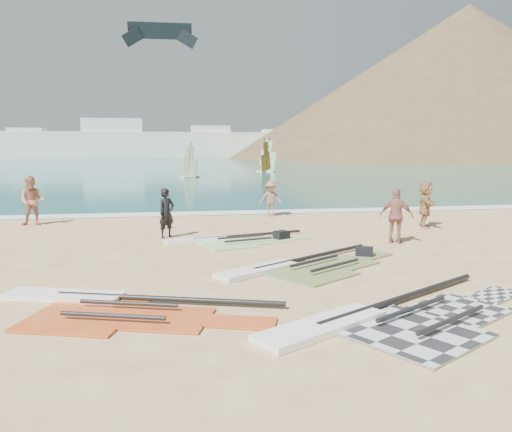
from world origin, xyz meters
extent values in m
plane|color=#DFC282|center=(0.00, 0.00, 0.00)|extent=(300.00, 300.00, 0.00)
cube|color=#0B4C51|center=(0.00, 132.00, 0.00)|extent=(300.00, 240.00, 0.06)
cube|color=white|center=(0.00, 12.30, 0.00)|extent=(300.00, 1.20, 0.04)
cube|color=white|center=(-20.00, 150.00, 4.03)|extent=(160.00, 8.00, 8.00)
cube|color=white|center=(-45.00, 150.00, 4.53)|extent=(10.00, 7.00, 9.00)
cube|color=white|center=(-20.00, 150.00, 6.03)|extent=(18.00, 7.00, 12.00)
cube|color=white|center=(10.00, 150.00, 5.03)|extent=(12.00, 7.00, 10.00)
cube|color=white|center=(35.00, 150.00, 4.53)|extent=(16.00, 7.00, 9.00)
cube|color=white|center=(55.00, 150.00, 5.53)|extent=(10.00, 7.00, 11.00)
cone|color=brown|center=(85.00, 130.00, 0.00)|extent=(143.00, 143.00, 45.00)
cube|color=#28282B|center=(1.54, -3.46, 0.02)|extent=(2.83, 2.90, 0.04)
cube|color=#28282B|center=(3.06, -2.57, 0.02)|extent=(2.06, 2.02, 0.04)
cube|color=#28282B|center=(4.30, -1.84, 0.02)|extent=(1.48, 1.24, 0.04)
cylinder|color=black|center=(2.27, -1.88, 0.10)|extent=(4.44, 2.67, 0.12)
cylinder|color=black|center=(2.01, -2.74, 0.16)|extent=(1.85, 1.13, 0.09)
cylinder|color=black|center=(2.40, -3.40, 0.16)|extent=(1.85, 1.13, 0.09)
cube|color=white|center=(0.18, -3.10, 0.06)|extent=(2.65, 1.95, 0.12)
cube|color=#67C423|center=(-0.58, 4.70, 0.02)|extent=(1.98, 2.09, 0.04)
cube|color=#67C423|center=(0.76, 5.08, 0.02)|extent=(1.48, 1.42, 0.04)
cube|color=#67C423|center=(1.84, 5.39, 0.02)|extent=(1.14, 0.79, 0.04)
cylinder|color=black|center=(0.29, 5.76, 0.10)|extent=(3.86, 1.19, 0.10)
cylinder|color=black|center=(-0.08, 5.16, 0.16)|extent=(1.60, 0.52, 0.07)
cylinder|color=black|center=(0.09, 4.58, 0.16)|extent=(1.60, 0.52, 0.07)
cube|color=white|center=(-1.54, 5.23, 0.06)|extent=(2.15, 1.11, 0.12)
cube|color=orange|center=(0.96, 0.67, 0.02)|extent=(2.53, 2.59, 0.04)
cube|color=orange|center=(2.25, 1.53, 0.02)|extent=(1.83, 1.80, 0.04)
cube|color=orange|center=(3.31, 2.22, 0.02)|extent=(1.30, 1.13, 0.04)
cylinder|color=black|center=(1.53, 2.10, 0.10)|extent=(3.79, 2.55, 0.11)
cylinder|color=black|center=(1.34, 1.33, 0.16)|extent=(1.59, 1.08, 0.08)
cylinder|color=black|center=(1.71, 0.76, 0.16)|extent=(1.59, 1.08, 0.08)
cube|color=white|center=(-0.26, 0.92, 0.06)|extent=(2.30, 1.81, 0.12)
cube|color=red|center=(-3.93, -1.69, 0.02)|extent=(2.35, 2.48, 0.04)
cube|color=red|center=(-2.39, -2.19, 0.02)|extent=(1.75, 1.69, 0.04)
cube|color=red|center=(-1.13, -2.59, 0.02)|extent=(1.34, 0.95, 0.04)
cylinder|color=black|center=(-2.40, -1.23, 0.10)|extent=(4.47, 1.53, 0.11)
cylinder|color=black|center=(-3.14, -1.57, 0.16)|extent=(1.86, 0.66, 0.08)
cylinder|color=black|center=(-3.36, -2.25, 0.16)|extent=(1.86, 0.66, 0.08)
cube|color=white|center=(-4.52, -0.55, 0.06)|extent=(2.51, 1.37, 0.12)
cube|color=black|center=(1.30, 5.20, 0.15)|extent=(0.60, 0.55, 0.31)
cube|color=black|center=(3.04, 2.20, 0.15)|extent=(0.58, 0.51, 0.29)
imported|color=black|center=(-2.50, 6.27, 0.85)|extent=(0.74, 0.71, 1.71)
imported|color=tan|center=(-7.81, 9.99, 0.98)|extent=(0.97, 0.76, 1.96)
imported|color=#955D4F|center=(2.08, 11.01, 0.80)|extent=(1.11, 0.74, 1.60)
imported|color=#A16455|center=(4.83, 4.01, 0.90)|extent=(1.12, 0.94, 1.79)
imported|color=#AA7C55|center=(7.41, 6.95, 0.90)|extent=(1.08, 1.76, 1.81)
cube|color=white|center=(-0.47, 41.30, 0.09)|extent=(2.02, 1.70, 0.12)
cube|color=orange|center=(-0.47, 41.30, 1.10)|extent=(1.54, 2.08, 2.25)
cube|color=orange|center=(-0.47, 41.30, 2.64)|extent=(0.89, 1.19, 1.56)
cylinder|color=black|center=(-0.47, 41.30, 1.95)|extent=(0.49, 0.63, 3.57)
cube|color=white|center=(9.64, 52.54, 0.10)|extent=(2.35, 1.99, 0.14)
cube|color=red|center=(9.64, 52.54, 1.27)|extent=(1.80, 2.41, 2.63)
cube|color=red|center=(9.64, 52.54, 3.08)|extent=(1.03, 1.37, 1.82)
cylinder|color=black|center=(9.64, 52.54, 2.28)|extent=(0.57, 0.73, 4.17)
cube|color=white|center=(12.43, 65.66, 0.11)|extent=(2.39, 2.42, 0.15)
cube|color=green|center=(12.43, 65.66, 1.39)|extent=(2.35, 2.31, 2.88)
cube|color=green|center=(12.43, 65.66, 3.37)|extent=(1.34, 1.32, 2.00)
cylinder|color=black|center=(12.43, 65.66, 2.49)|extent=(0.73, 0.71, 4.56)
cube|color=black|center=(-3.18, 42.00, 14.75)|extent=(6.36, 1.03, 1.54)
cube|color=black|center=(-5.89, 42.09, 14.05)|extent=(2.18, 0.70, 1.95)
cube|color=black|center=(-0.46, 41.91, 14.05)|extent=(2.16, 0.74, 1.95)
camera|label=1|loc=(-2.27, -10.95, 3.07)|focal=35.00mm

